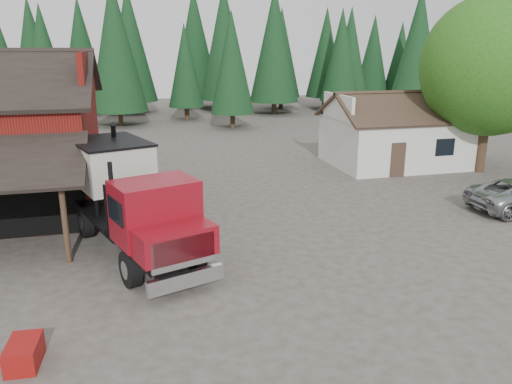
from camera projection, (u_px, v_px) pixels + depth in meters
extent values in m
plane|color=#453E36|center=(239.00, 270.00, 16.74)|extent=(120.00, 120.00, 0.00)
cube|color=maroon|center=(87.00, 74.00, 23.19)|extent=(0.25, 7.00, 2.00)
cylinder|color=#382619|center=(65.00, 224.00, 16.98)|extent=(0.20, 0.20, 2.80)
cube|color=silver|center=(395.00, 141.00, 31.50)|extent=(8.00, 6.00, 3.00)
cube|color=#38281E|center=(411.00, 108.00, 29.48)|extent=(8.60, 3.42, 1.80)
cube|color=#38281E|center=(386.00, 103.00, 32.27)|extent=(8.60, 3.42, 1.80)
cube|color=silver|center=(338.00, 107.00, 29.93)|extent=(0.20, 4.20, 1.50)
cube|color=silver|center=(455.00, 103.00, 31.82)|extent=(0.20, 4.20, 1.50)
cube|color=#38281E|center=(398.00, 160.00, 28.47)|extent=(0.90, 0.06, 2.00)
cube|color=black|center=(445.00, 147.00, 29.02)|extent=(1.20, 0.06, 1.00)
cylinder|color=#382619|center=(482.00, 145.00, 29.63)|extent=(0.60, 0.60, 3.20)
sphere|color=#1C5A14|center=(492.00, 65.00, 28.35)|extent=(8.00, 8.00, 8.00)
sphere|color=#1C5A14|center=(462.00, 86.00, 29.14)|extent=(4.40, 4.40, 4.40)
cylinder|color=#382619|center=(233.00, 120.00, 45.86)|extent=(0.44, 0.44, 1.60)
cone|color=black|center=(232.00, 62.00, 44.44)|extent=(3.96, 3.96, 9.00)
cylinder|color=#382619|center=(411.00, 119.00, 45.93)|extent=(0.44, 0.44, 1.60)
cone|color=black|center=(417.00, 51.00, 44.23)|extent=(4.84, 4.84, 11.00)
cylinder|color=#382619|center=(121.00, 118.00, 47.21)|extent=(0.44, 0.44, 1.60)
cone|color=black|center=(115.00, 45.00, 45.37)|extent=(5.28, 5.28, 12.00)
cylinder|color=black|center=(130.00, 269.00, 15.45)|extent=(0.73, 1.22, 1.16)
cylinder|color=black|center=(195.00, 253.00, 16.62)|extent=(0.73, 1.22, 1.16)
cylinder|color=black|center=(86.00, 223.00, 19.52)|extent=(0.73, 1.22, 1.16)
cylinder|color=black|center=(140.00, 213.00, 20.69)|extent=(0.73, 1.22, 1.16)
cylinder|color=black|center=(76.00, 213.00, 20.71)|extent=(0.73, 1.22, 1.16)
cylinder|color=black|center=(128.00, 204.00, 21.88)|extent=(0.73, 1.22, 1.16)
cube|color=black|center=(127.00, 219.00, 18.63)|extent=(4.06, 8.98, 0.42)
cube|color=silver|center=(186.00, 280.00, 14.71)|extent=(2.36, 0.97, 0.48)
cube|color=silver|center=(183.00, 252.00, 14.56)|extent=(1.93, 0.75, 0.95)
cube|color=maroon|center=(174.00, 240.00, 15.03)|extent=(2.70, 2.07, 0.90)
cube|color=maroon|center=(155.00, 210.00, 15.97)|extent=(2.98, 2.53, 1.96)
cube|color=black|center=(165.00, 208.00, 15.20)|extent=(2.13, 0.80, 0.95)
cylinder|color=black|center=(112.00, 191.00, 16.01)|extent=(0.19, 0.19, 1.90)
cube|color=black|center=(143.00, 203.00, 16.83)|extent=(2.49, 0.96, 1.69)
cube|color=black|center=(114.00, 202.00, 19.74)|extent=(4.55, 6.68, 0.17)
cube|color=beige|center=(111.00, 164.00, 19.30)|extent=(3.44, 4.09, 1.69)
cone|color=beige|center=(113.00, 190.00, 19.60)|extent=(2.96, 2.96, 0.74)
cube|color=black|center=(109.00, 142.00, 19.06)|extent=(3.57, 4.23, 0.08)
cylinder|color=black|center=(115.00, 158.00, 20.86)|extent=(0.35, 2.35, 3.23)
cube|color=maroon|center=(80.00, 183.00, 21.36)|extent=(0.88, 1.01, 0.48)
cylinder|color=silver|center=(182.00, 233.00, 17.52)|extent=(0.90, 1.19, 0.59)
cube|color=maroon|center=(24.00, 353.00, 11.66)|extent=(0.77, 1.14, 0.60)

